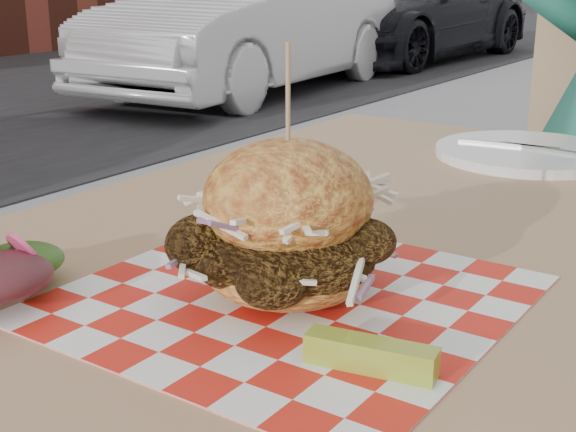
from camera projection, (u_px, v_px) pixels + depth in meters
The scene contains 7 objects.
car_white at pixel (253, 23), 6.55m from camera, with size 1.18×3.38×1.11m, color silver.
car_dark at pixel (413, 9), 8.86m from camera, with size 1.53×3.76×1.09m, color black.
patio_table at pixel (389, 301), 0.88m from camera, with size 0.80×1.20×0.75m.
paper_liner at pixel (288, 297), 0.69m from camera, with size 0.36×0.36×0.00m, color red.
sandwich at pixel (288, 231), 0.67m from camera, with size 0.19×0.19×0.22m.
pickle_spear at pixel (371, 355), 0.57m from camera, with size 0.10×0.02×0.02m, color #A2B033.
place_setting at pixel (527, 153), 1.20m from camera, with size 0.27×0.27×0.02m.
Camera 1 is at (0.45, -1.03, 1.03)m, focal length 50.00 mm.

